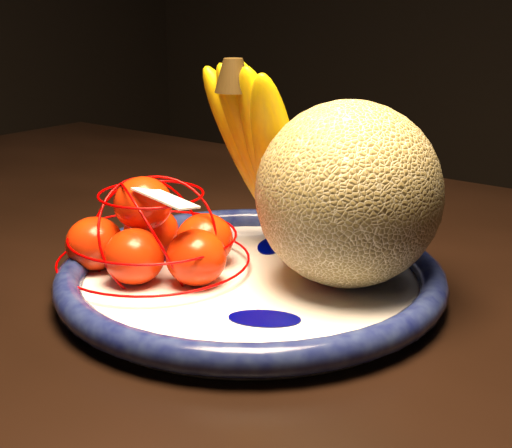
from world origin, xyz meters
The scene contains 6 objects.
dining_table centered at (-0.01, -0.08, 0.70)m, with size 1.64×1.06×0.79m.
fruit_bowl centered at (0.16, -0.20, 0.80)m, with size 0.39×0.39×0.03m.
cantaloupe centered at (0.25, -0.16, 0.90)m, with size 0.18×0.18×0.18m, color olive.
banana_bunch centered at (0.12, -0.11, 0.92)m, with size 0.15×0.15×0.23m.
mandarin_bag centered at (0.06, -0.24, 0.84)m, with size 0.22×0.22×0.13m.
price_tag centered at (0.10, -0.25, 0.89)m, with size 0.07×0.03×0.00m, color white.
Camera 1 is at (0.54, -0.76, 1.08)m, focal length 50.00 mm.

